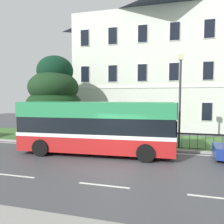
{
  "coord_description": "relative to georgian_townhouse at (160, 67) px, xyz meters",
  "views": [
    {
      "loc": [
        2.28,
        -9.3,
        3.34
      ],
      "look_at": [
        -1.42,
        4.88,
        2.31
      ],
      "focal_mm": 34.12,
      "sensor_mm": 36.0,
      "label": 1
    }
  ],
  "objects": [
    {
      "name": "single_decker_bus",
      "position": [
        -3.12,
        -13.41,
        -5.2
      ],
      "size": [
        9.07,
        3.07,
        3.05
      ],
      "rotation": [
        0.0,
        0.0,
        0.06
      ],
      "color": "#B31D1D",
      "rests_on": "ground_plane"
    },
    {
      "name": "street_lamp_post",
      "position": [
        1.67,
        -11.05,
        -3.25
      ],
      "size": [
        0.36,
        0.24,
        5.91
      ],
      "color": "#333338",
      "rests_on": "ground_plane"
    },
    {
      "name": "ground_plane",
      "position": [
        -1.38,
        -14.96,
        -6.82
      ],
      "size": [
        60.0,
        56.0,
        0.18
      ],
      "color": "#424247"
    },
    {
      "name": "georgian_townhouse",
      "position": [
        0.0,
        0.0,
        0.0
      ],
      "size": [
        17.37,
        10.53,
        13.31
      ],
      "color": "silver",
      "rests_on": "ground_plane"
    },
    {
      "name": "iron_verge_railing",
      "position": [
        -0.0,
        -11.53,
        -6.18
      ],
      "size": [
        14.55,
        0.04,
        0.97
      ],
      "color": "black",
      "rests_on": "ground_plane"
    },
    {
      "name": "evergreen_tree",
      "position": [
        -8.36,
        -8.75,
        -4.07
      ],
      "size": [
        5.76,
        5.76,
        7.05
      ],
      "color": "#423328",
      "rests_on": "ground_plane"
    },
    {
      "name": "litter_bin",
      "position": [
        -5.82,
        -10.87,
        -6.08
      ],
      "size": [
        0.5,
        0.5,
        1.2
      ],
      "color": "#23472D",
      "rests_on": "ground_plane"
    }
  ]
}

